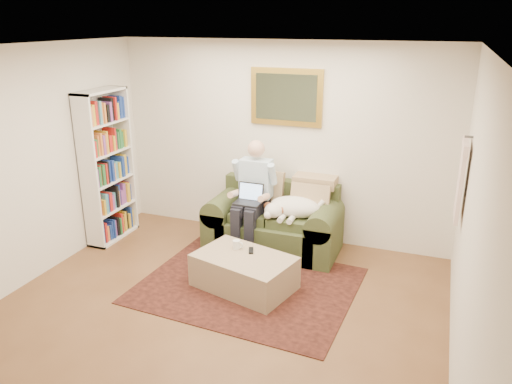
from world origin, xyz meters
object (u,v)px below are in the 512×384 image
Objects in this scene: seated_man at (251,198)px; bookshelf at (107,167)px; coffee_mug at (236,244)px; ottoman at (244,272)px; sleeping_dog at (295,207)px; laptop at (249,198)px; sofa at (274,227)px.

bookshelf reaches higher than seated_man.
coffee_mug is 0.05× the size of bookshelf.
sleeping_dog is at bearing 74.34° from ottoman.
sleeping_dog is 0.35× the size of bookshelf.
laptop is 0.47× the size of sleeping_dog.
bookshelf reaches higher than sofa.
sofa is 0.51m from seated_man.
bookshelf is at bearing -173.40° from laptop.
sleeping_dog is at bearing 7.13° from seated_man.
sofa is 2.32m from bookshelf.
bookshelf reaches higher than coffee_mug.
laptop is (-0.25, -0.22, 0.45)m from sofa.
seated_man is 1.34× the size of ottoman.
seated_man reaches higher than sofa.
seated_man is 0.56m from sleeping_dog.
coffee_mug is (-0.13, -0.93, 0.14)m from sofa.
laptop is 0.31× the size of ottoman.
seated_man is 0.83m from coffee_mug.
seated_man is at bearing -148.55° from sofa.
seated_man is 1.96m from bookshelf.
ottoman is at bearing -105.66° from sleeping_dog.
sofa is at bearing 82.07° from coffee_mug.
ottoman is 10.54× the size of coffee_mug.
sofa is 2.43× the size of sleeping_dog.
seated_man is at bearing 106.53° from ottoman.
ottoman is at bearing -44.35° from coffee_mug.
seated_man is at bearing 90.00° from laptop.
seated_man is 0.07m from laptop.
sofa is 16.79× the size of coffee_mug.
coffee_mug is 2.17m from bookshelf.
seated_man is at bearing 8.51° from bookshelf.
sleeping_dog reaches higher than coffee_mug.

